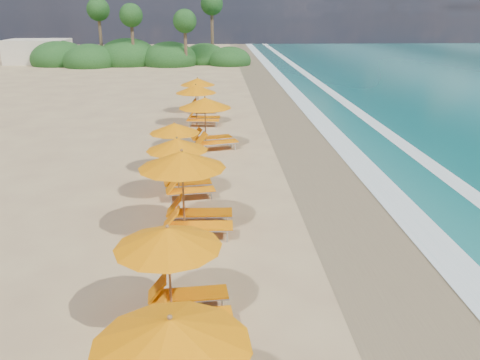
{
  "coord_description": "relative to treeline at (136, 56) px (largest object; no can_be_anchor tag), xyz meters",
  "views": [
    {
      "loc": [
        -0.75,
        -15.15,
        6.45
      ],
      "look_at": [
        0.0,
        0.0,
        1.2
      ],
      "focal_mm": 37.45,
      "sensor_mm": 36.0,
      "label": 1
    }
  ],
  "objects": [
    {
      "name": "station_4",
      "position": [
        8.4,
        -46.76,
        0.47
      ],
      "size": [
        2.82,
        2.6,
        2.61
      ],
      "rotation": [
        0.0,
        0.0,
        -0.01
      ],
      "color": "olive",
      "rests_on": "ground"
    },
    {
      "name": "station_7",
      "position": [
        8.88,
        -37.27,
        0.42
      ],
      "size": [
        3.17,
        3.08,
        2.53
      ],
      "rotation": [
        0.0,
        0.0,
        0.28
      ],
      "color": "olive",
      "rests_on": "ground"
    },
    {
      "name": "surf_foam",
      "position": [
        16.64,
        -45.51,
        -0.97
      ],
      "size": [
        4.0,
        160.0,
        0.01
      ],
      "color": "white",
      "rests_on": "ground"
    },
    {
      "name": "station_3",
      "position": [
        8.35,
        -51.32,
        0.29
      ],
      "size": [
        2.6,
        2.44,
        2.29
      ],
      "rotation": [
        0.0,
        0.0,
        0.09
      ],
      "color": "olive",
      "rests_on": "ground"
    },
    {
      "name": "treeline",
      "position": [
        0.0,
        0.0,
        0.0
      ],
      "size": [
        25.8,
        8.8,
        9.74
      ],
      "color": "#163D14",
      "rests_on": "ground"
    },
    {
      "name": "station_5",
      "position": [
        7.99,
        -43.69,
        0.24
      ],
      "size": [
        2.62,
        2.49,
        2.21
      ],
      "rotation": [
        0.0,
        0.0,
        0.16
      ],
      "color": "olive",
      "rests_on": "ground"
    },
    {
      "name": "ground",
      "position": [
        9.94,
        -45.51,
        -1.0
      ],
      "size": [
        160.0,
        160.0,
        0.0
      ],
      "primitive_type": "plane",
      "color": "tan",
      "rests_on": "ground"
    },
    {
      "name": "wet_sand",
      "position": [
        13.94,
        -45.51,
        -0.99
      ],
      "size": [
        4.0,
        160.0,
        0.01
      ],
      "primitive_type": "cube",
      "color": "olive",
      "rests_on": "ground"
    },
    {
      "name": "beach_building",
      "position": [
        -12.06,
        2.49,
        0.4
      ],
      "size": [
        7.0,
        5.0,
        2.8
      ],
      "primitive_type": "cube",
      "color": "beige",
      "rests_on": "ground"
    },
    {
      "name": "station_9",
      "position": [
        8.24,
        -28.51,
        0.27
      ],
      "size": [
        2.64,
        2.5,
        2.26
      ],
      "rotation": [
        0.0,
        0.0,
        0.13
      ],
      "color": "olive",
      "rests_on": "ground"
    },
    {
      "name": "station_8",
      "position": [
        8.27,
        -32.16,
        0.33
      ],
      "size": [
        2.66,
        2.49,
        2.36
      ],
      "rotation": [
        0.0,
        0.0,
        -0.07
      ],
      "color": "olive",
      "rests_on": "ground"
    },
    {
      "name": "station_6",
      "position": [
        7.68,
        -40.76,
        0.17
      ],
      "size": [
        2.45,
        2.32,
        2.09
      ],
      "rotation": [
        0.0,
        0.0,
        0.14
      ],
      "color": "olive",
      "rests_on": "ground"
    }
  ]
}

